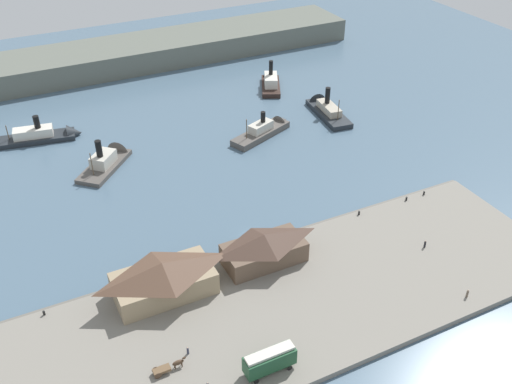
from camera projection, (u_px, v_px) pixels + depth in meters
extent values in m
plane|color=slate|center=(250.00, 237.00, 127.11)|extent=(320.00, 320.00, 0.00)
cube|color=gray|center=(300.00, 298.00, 110.43)|extent=(110.00, 36.00, 1.20)
cube|color=#666159|center=(257.00, 244.00, 124.15)|extent=(110.00, 0.80, 1.00)
cube|color=#998466|center=(164.00, 283.00, 109.54)|extent=(18.77, 9.73, 4.76)
pyramid|color=brown|center=(162.00, 269.00, 107.47)|extent=(19.15, 10.22, 2.65)
cube|color=brown|center=(264.00, 253.00, 117.25)|extent=(16.52, 8.03, 4.45)
pyramid|color=#473328|center=(264.00, 239.00, 115.34)|extent=(16.85, 8.43, 2.39)
cube|color=#1E4C2D|center=(270.00, 360.00, 94.26)|extent=(8.77, 2.77, 3.11)
cube|color=beige|center=(270.00, 353.00, 93.25)|extent=(8.42, 1.94, 0.50)
cylinder|color=black|center=(282.00, 356.00, 97.54)|extent=(0.90, 0.18, 0.90)
cylinder|color=black|center=(290.00, 368.00, 95.48)|extent=(0.90, 0.18, 0.90)
cylinder|color=black|center=(249.00, 369.00, 95.27)|extent=(0.90, 0.18, 0.90)
cylinder|color=black|center=(257.00, 382.00, 93.21)|extent=(0.90, 0.18, 0.90)
cube|color=brown|center=(162.00, 370.00, 94.66)|extent=(2.91, 1.41, 0.50)
cylinder|color=#4C3828|center=(155.00, 370.00, 95.00)|extent=(1.20, 0.10, 1.20)
cylinder|color=#4C3828|center=(158.00, 376.00, 93.96)|extent=(1.20, 0.10, 1.20)
ellipsoid|color=#473323|center=(178.00, 363.00, 95.58)|extent=(2.00, 0.70, 0.90)
ellipsoid|color=#473323|center=(184.00, 358.00, 95.68)|extent=(0.70, 0.32, 0.44)
cylinder|color=#473323|center=(181.00, 363.00, 96.29)|extent=(0.16, 0.16, 1.00)
cylinder|color=#473323|center=(182.00, 365.00, 95.99)|extent=(0.16, 0.16, 1.00)
cylinder|color=#473323|center=(174.00, 365.00, 95.84)|extent=(0.16, 0.16, 1.00)
cylinder|color=#473323|center=(175.00, 367.00, 95.54)|extent=(0.16, 0.16, 1.00)
cylinder|color=#6B5B4C|center=(467.00, 294.00, 109.51)|extent=(0.44, 0.44, 1.49)
sphere|color=#CCA889|center=(468.00, 290.00, 109.02)|extent=(0.27, 0.27, 0.27)
cylinder|color=#33384C|center=(188.00, 351.00, 98.16)|extent=(0.39, 0.39, 1.34)
sphere|color=#CCA889|center=(188.00, 348.00, 97.72)|extent=(0.24, 0.24, 0.24)
sphere|color=#CCA889|center=(208.00, 383.00, 91.73)|extent=(0.25, 0.25, 0.25)
cylinder|color=#232328|center=(425.00, 244.00, 121.83)|extent=(0.43, 0.43, 1.47)
sphere|color=#CCA889|center=(426.00, 241.00, 121.35)|extent=(0.27, 0.27, 0.27)
cylinder|color=black|center=(424.00, 193.00, 138.40)|extent=(0.44, 0.44, 0.90)
cylinder|color=black|center=(406.00, 199.00, 136.44)|extent=(0.44, 0.44, 0.90)
cylinder|color=black|center=(44.00, 313.00, 105.77)|extent=(0.44, 0.44, 0.90)
cylinder|color=black|center=(359.00, 213.00, 131.68)|extent=(0.44, 0.44, 0.90)
cube|color=#514C47|center=(261.00, 134.00, 164.95)|extent=(20.43, 12.45, 1.82)
cone|color=#514C47|center=(283.00, 122.00, 171.14)|extent=(5.13, 5.82, 4.82)
cube|color=beige|center=(261.00, 127.00, 163.76)|extent=(8.18, 5.94, 2.47)
cylinder|color=black|center=(263.00, 117.00, 162.82)|extent=(1.37, 1.37, 3.06)
cylinder|color=brown|center=(247.00, 129.00, 159.11)|extent=(0.24, 0.24, 5.81)
cube|color=#23282D|center=(329.00, 114.00, 175.93)|extent=(8.84, 20.79, 1.55)
cone|color=#23282D|center=(315.00, 100.00, 183.81)|extent=(6.21, 4.30, 5.82)
cube|color=#B2A893|center=(329.00, 108.00, 174.90)|extent=(5.00, 10.69, 2.12)
cylinder|color=black|center=(328.00, 95.00, 174.14)|extent=(1.50, 1.50, 4.93)
cylinder|color=brown|center=(338.00, 110.00, 168.99)|extent=(0.24, 0.24, 6.38)
cube|color=#23282D|center=(35.00, 139.00, 162.84)|extent=(22.64, 9.78, 1.42)
cone|color=#23282D|center=(75.00, 133.00, 165.43)|extent=(4.83, 6.08, 5.48)
cube|color=silver|center=(33.00, 132.00, 161.73)|extent=(11.10, 5.79, 2.56)
cylinder|color=black|center=(37.00, 122.00, 160.38)|extent=(1.67, 1.67, 3.57)
cylinder|color=brown|center=(7.00, 133.00, 159.65)|extent=(0.24, 0.24, 4.42)
cube|color=#514C47|center=(105.00, 166.00, 150.66)|extent=(17.32, 17.98, 1.21)
cone|color=#514C47|center=(121.00, 150.00, 157.85)|extent=(6.79, 6.62, 6.24)
cube|color=beige|center=(103.00, 159.00, 149.46)|extent=(7.95, 8.10, 3.08)
cylinder|color=black|center=(99.00, 149.00, 146.39)|extent=(1.61, 1.61, 4.46)
cylinder|color=brown|center=(92.00, 164.00, 144.25)|extent=(0.24, 0.24, 6.28)
cube|color=black|center=(271.00, 86.00, 192.78)|extent=(12.22, 16.86, 1.56)
cone|color=black|center=(270.00, 77.00, 199.38)|extent=(6.00, 4.88, 5.28)
cube|color=silver|center=(271.00, 80.00, 191.49)|extent=(7.49, 9.55, 3.06)
cylinder|color=black|center=(271.00, 68.00, 190.34)|extent=(1.34, 1.34, 4.68)
cube|color=#60665B|center=(115.00, 57.00, 206.61)|extent=(180.00, 24.00, 8.00)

